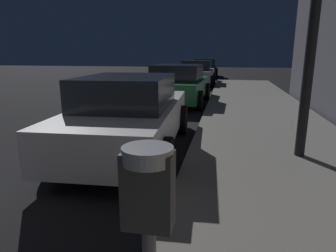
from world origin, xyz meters
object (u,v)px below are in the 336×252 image
object	(u,v)px
car_white	(130,115)
car_black	(205,68)
parking_meter	(149,227)
car_green	(178,85)
car_silver	(197,73)

from	to	relation	value
car_white	car_black	distance (m)	18.80
parking_meter	car_white	size ratio (longest dim) A/B	0.30
parking_meter	car_green	size ratio (longest dim) A/B	0.33
parking_meter	car_green	world-z (taller)	parking_meter
car_black	car_silver	bearing A→B (deg)	-90.02
car_white	car_green	xyz separation A→B (m)	(-0.00, 5.61, 0.00)
car_white	car_green	world-z (taller)	same
car_white	car_black	xyz separation A→B (m)	(-0.00, 18.80, 0.01)
car_white	parking_meter	bearing A→B (deg)	-70.44
car_white	car_black	bearing A→B (deg)	90.00
car_green	parking_meter	bearing A→B (deg)	-81.31
car_white	car_silver	bearing A→B (deg)	90.01
parking_meter	car_white	distance (m)	4.50
parking_meter	car_silver	xyz separation A→B (m)	(-1.50, 16.76, -0.45)
car_white	car_silver	xyz separation A→B (m)	(-0.00, 12.54, 0.02)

